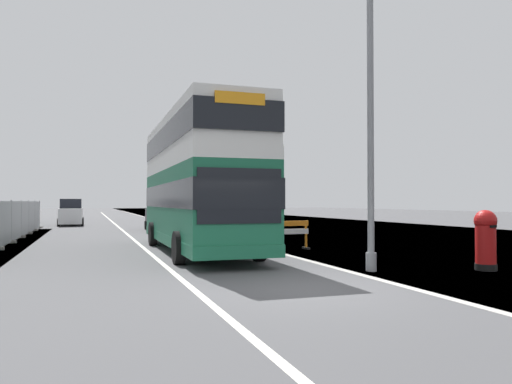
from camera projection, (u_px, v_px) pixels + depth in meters
name	position (u px, v px, depth m)	size (l,w,h in m)	color
ground	(319.00, 289.00, 10.77)	(140.00, 280.00, 0.10)	#4C4C4F
double_decker_bus	(197.00, 181.00, 18.50)	(2.90, 11.57, 4.99)	#196042
lamppost_foreground	(371.00, 129.00, 13.35)	(0.29, 0.70, 8.16)	gray
red_pillar_postbox	(486.00, 237.00, 13.46)	(0.60, 0.60, 1.65)	black
roadworks_barrier	(287.00, 231.00, 19.13)	(1.85, 0.57, 1.13)	orange
construction_site_fence	(16.00, 221.00, 23.92)	(0.44, 24.00, 1.95)	#A8AAAD
car_oncoming_near	(161.00, 215.00, 32.55)	(1.92, 3.81, 2.19)	black
car_receding_mid	(71.00, 213.00, 39.12)	(1.90, 4.60, 2.11)	silver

